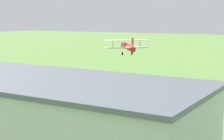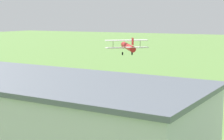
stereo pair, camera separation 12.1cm
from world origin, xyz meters
The scene contains 4 objects.
ground_plane centered at (0.00, 0.00, 0.00)m, with size 400.00×400.00×0.00m, color #608C42.
hangar centered at (-5.53, 38.38, 3.73)m, with size 29.07×13.29×7.43m.
biplane centered at (5.51, -2.00, 6.75)m, with size 7.93×7.96×3.60m.
person_near_hangar_door centered at (4.58, 22.46, 0.81)m, with size 0.52×0.52×1.63m.
Camera 1 is at (-25.19, 62.17, 12.37)m, focal length 59.49 mm.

